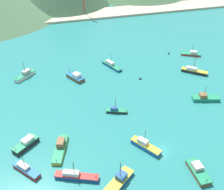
{
  "coord_description": "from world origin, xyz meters",
  "views": [
    {
      "loc": [
        -27.45,
        -45.7,
        54.28
      ],
      "look_at": [
        -7.21,
        25.45,
        2.59
      ],
      "focal_mm": 43.01,
      "sensor_mm": 36.0,
      "label": 1
    }
  ],
  "objects_px": {
    "fishing_boat_5": "(26,169)",
    "fishing_boat_7": "(76,176)",
    "fishing_boat_2": "(112,65)",
    "fishing_boat_14": "(60,148)",
    "fishing_boat_15": "(145,146)",
    "buoy_0": "(140,79)",
    "fishing_boat_3": "(198,171)",
    "fishing_boat_8": "(116,110)",
    "fishing_boat_9": "(205,98)",
    "fishing_boat_6": "(194,71)",
    "fishing_boat_10": "(26,144)",
    "fishing_boat_13": "(119,181)",
    "fishing_boat_4": "(76,77)",
    "buoy_1": "(169,53)",
    "fishing_boat_11": "(191,54)",
    "fishing_boat_1": "(25,75)"
  },
  "relations": [
    {
      "from": "fishing_boat_2",
      "to": "fishing_boat_4",
      "type": "relative_size",
      "value": 1.26
    },
    {
      "from": "fishing_boat_10",
      "to": "fishing_boat_13",
      "type": "distance_m",
      "value": 28.19
    },
    {
      "from": "fishing_boat_15",
      "to": "fishing_boat_5",
      "type": "bearing_deg",
      "value": 178.75
    },
    {
      "from": "fishing_boat_5",
      "to": "fishing_boat_3",
      "type": "bearing_deg",
      "value": -16.61
    },
    {
      "from": "fishing_boat_5",
      "to": "fishing_boat_7",
      "type": "xyz_separation_m",
      "value": [
        11.6,
        -5.42,
        0.05
      ]
    },
    {
      "from": "fishing_boat_14",
      "to": "fishing_boat_15",
      "type": "xyz_separation_m",
      "value": [
        22.48,
        -5.63,
        0.1
      ]
    },
    {
      "from": "fishing_boat_10",
      "to": "buoy_0",
      "type": "xyz_separation_m",
      "value": [
        43.05,
        24.66,
        -0.77
      ]
    },
    {
      "from": "fishing_boat_9",
      "to": "fishing_boat_14",
      "type": "height_order",
      "value": "fishing_boat_9"
    },
    {
      "from": "fishing_boat_2",
      "to": "fishing_boat_8",
      "type": "height_order",
      "value": "fishing_boat_2"
    },
    {
      "from": "fishing_boat_7",
      "to": "fishing_boat_15",
      "type": "relative_size",
      "value": 1.23
    },
    {
      "from": "fishing_boat_6",
      "to": "fishing_boat_13",
      "type": "distance_m",
      "value": 61.18
    },
    {
      "from": "fishing_boat_11",
      "to": "fishing_boat_10",
      "type": "bearing_deg",
      "value": -152.49
    },
    {
      "from": "fishing_boat_5",
      "to": "buoy_0",
      "type": "bearing_deg",
      "value": 37.86
    },
    {
      "from": "fishing_boat_14",
      "to": "fishing_boat_8",
      "type": "bearing_deg",
      "value": 31.44
    },
    {
      "from": "fishing_boat_3",
      "to": "fishing_boat_6",
      "type": "distance_m",
      "value": 50.98
    },
    {
      "from": "fishing_boat_13",
      "to": "fishing_boat_3",
      "type": "bearing_deg",
      "value": -7.18
    },
    {
      "from": "fishing_boat_3",
      "to": "fishing_boat_4",
      "type": "bearing_deg",
      "value": 112.37
    },
    {
      "from": "fishing_boat_7",
      "to": "fishing_boat_8",
      "type": "relative_size",
      "value": 1.54
    },
    {
      "from": "fishing_boat_1",
      "to": "fishing_boat_14",
      "type": "relative_size",
      "value": 0.77
    },
    {
      "from": "fishing_boat_7",
      "to": "fishing_boat_13",
      "type": "bearing_deg",
      "value": -24.18
    },
    {
      "from": "fishing_boat_7",
      "to": "fishing_boat_2",
      "type": "bearing_deg",
      "value": 65.34
    },
    {
      "from": "fishing_boat_6",
      "to": "fishing_boat_5",
      "type": "bearing_deg",
      "value": -153.66
    },
    {
      "from": "fishing_boat_3",
      "to": "fishing_boat_5",
      "type": "bearing_deg",
      "value": 163.39
    },
    {
      "from": "fishing_boat_9",
      "to": "fishing_boat_8",
      "type": "bearing_deg",
      "value": 176.47
    },
    {
      "from": "fishing_boat_5",
      "to": "fishing_boat_14",
      "type": "xyz_separation_m",
      "value": [
        9.14,
        4.94,
        0.08
      ]
    },
    {
      "from": "fishing_boat_8",
      "to": "fishing_boat_9",
      "type": "relative_size",
      "value": 0.72
    },
    {
      "from": "fishing_boat_2",
      "to": "buoy_0",
      "type": "bearing_deg",
      "value": -57.23
    },
    {
      "from": "fishing_boat_9",
      "to": "buoy_1",
      "type": "relative_size",
      "value": 10.79
    },
    {
      "from": "fishing_boat_3",
      "to": "fishing_boat_8",
      "type": "bearing_deg",
      "value": 113.49
    },
    {
      "from": "fishing_boat_4",
      "to": "buoy_0",
      "type": "height_order",
      "value": "fishing_boat_4"
    },
    {
      "from": "fishing_boat_6",
      "to": "fishing_boat_9",
      "type": "xyz_separation_m",
      "value": [
        -5.71,
        -17.64,
        -0.05
      ]
    },
    {
      "from": "fishing_boat_8",
      "to": "fishing_boat_14",
      "type": "bearing_deg",
      "value": -148.56
    },
    {
      "from": "fishing_boat_3",
      "to": "fishing_boat_7",
      "type": "xyz_separation_m",
      "value": [
        -29.47,
        6.84,
        -0.01
      ]
    },
    {
      "from": "fishing_boat_5",
      "to": "fishing_boat_6",
      "type": "distance_m",
      "value": 73.15
    },
    {
      "from": "fishing_boat_10",
      "to": "buoy_0",
      "type": "distance_m",
      "value": 49.62
    },
    {
      "from": "buoy_0",
      "to": "fishing_boat_9",
      "type": "bearing_deg",
      "value": -48.62
    },
    {
      "from": "fishing_boat_6",
      "to": "fishing_boat_10",
      "type": "distance_m",
      "value": 69.43
    },
    {
      "from": "fishing_boat_2",
      "to": "fishing_boat_3",
      "type": "distance_m",
      "value": 58.64
    },
    {
      "from": "fishing_boat_4",
      "to": "fishing_boat_8",
      "type": "distance_m",
      "value": 25.47
    },
    {
      "from": "fishing_boat_4",
      "to": "fishing_boat_5",
      "type": "xyz_separation_m",
      "value": [
        -19.34,
        -40.53,
        -0.24
      ]
    },
    {
      "from": "fishing_boat_3",
      "to": "fishing_boat_8",
      "type": "xyz_separation_m",
      "value": [
        -12.61,
        29.01,
        -0.13
      ]
    },
    {
      "from": "fishing_boat_5",
      "to": "fishing_boat_13",
      "type": "xyz_separation_m",
      "value": [
        21.28,
        -9.76,
        0.06
      ]
    },
    {
      "from": "fishing_boat_5",
      "to": "fishing_boat_15",
      "type": "bearing_deg",
      "value": -1.25
    },
    {
      "from": "buoy_0",
      "to": "fishing_boat_2",
      "type": "bearing_deg",
      "value": 122.77
    },
    {
      "from": "fishing_boat_4",
      "to": "fishing_boat_1",
      "type": "bearing_deg",
      "value": 160.1
    },
    {
      "from": "fishing_boat_3",
      "to": "fishing_boat_13",
      "type": "distance_m",
      "value": 19.95
    },
    {
      "from": "fishing_boat_13",
      "to": "fishing_boat_11",
      "type": "bearing_deg",
      "value": 47.73
    },
    {
      "from": "fishing_boat_7",
      "to": "fishing_boat_8",
      "type": "xyz_separation_m",
      "value": [
        16.86,
        22.17,
        -0.12
      ]
    },
    {
      "from": "fishing_boat_7",
      "to": "fishing_boat_8",
      "type": "height_order",
      "value": "fishing_boat_7"
    },
    {
      "from": "fishing_boat_1",
      "to": "fishing_boat_2",
      "type": "relative_size",
      "value": 0.79
    }
  ]
}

